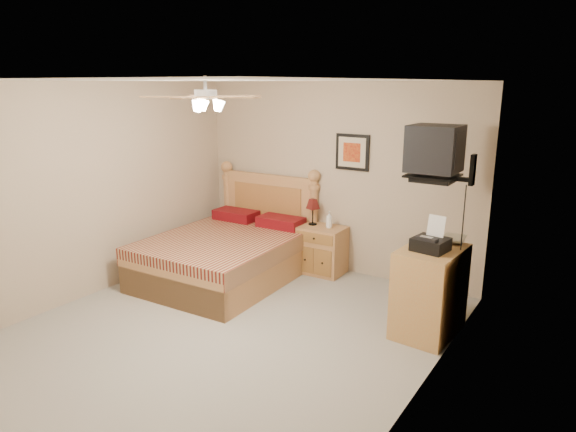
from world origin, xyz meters
name	(u,v)px	position (x,y,z in m)	size (l,w,h in m)	color
floor	(228,331)	(0.00, 0.00, 0.00)	(4.50, 4.50, 0.00)	gray
ceiling	(220,80)	(0.00, 0.00, 2.50)	(4.00, 4.50, 0.04)	white
wall_back	(334,178)	(0.00, 2.25, 1.25)	(4.00, 0.04, 2.50)	tan
wall_left	(93,191)	(-2.00, 0.00, 1.25)	(0.04, 4.50, 2.50)	tan
wall_right	(426,249)	(2.00, 0.00, 1.25)	(0.04, 4.50, 2.50)	tan
bed	(224,229)	(-0.97, 1.12, 0.68)	(1.60, 2.09, 1.36)	tan
nightstand	(322,250)	(-0.02, 2.00, 0.32)	(0.59, 0.44, 0.63)	#AD6E3F
table_lamp	(313,212)	(-0.19, 2.04, 0.81)	(0.19, 0.19, 0.35)	#581412
lotion_bottle	(329,220)	(0.07, 2.02, 0.74)	(0.08, 0.08, 0.22)	white
framed_picture	(352,152)	(0.27, 2.23, 1.62)	(0.46, 0.04, 0.46)	black
dresser	(430,291)	(1.73, 1.09, 0.45)	(0.53, 0.77, 0.90)	#C37D3E
fax_machine	(431,234)	(1.73, 1.01, 1.07)	(0.31, 0.33, 0.33)	black
magazine_lower	(439,239)	(1.70, 1.40, 0.92)	(0.21, 0.28, 0.03)	#B8A992
magazine_upper	(443,237)	(1.73, 1.41, 0.94)	(0.22, 0.30, 0.02)	gray
wall_tv	(450,154)	(1.75, 1.34, 1.81)	(0.56, 0.46, 0.58)	black
ceiling_fan	(206,97)	(0.00, -0.20, 2.36)	(1.14, 1.14, 0.28)	silver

